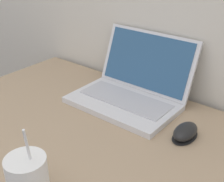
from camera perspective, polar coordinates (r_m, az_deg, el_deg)
laptop at (r=1.09m, az=3.60°, el=0.64°), size 0.36×0.30×0.22m
drink_cup at (r=0.73m, az=-15.19°, el=-14.99°), size 0.09×0.09×0.19m
computer_mouse at (r=0.93m, az=13.25°, el=-7.33°), size 0.06×0.11×0.04m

